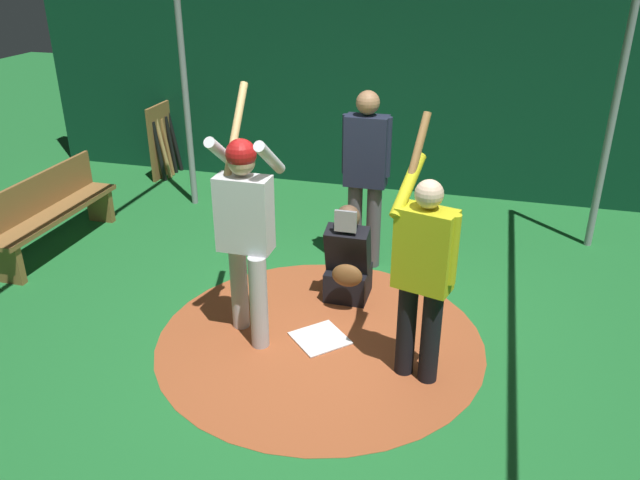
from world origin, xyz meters
TOP-DOWN VIEW (x-y plane):
  - ground_plane at (0.00, 0.00)m, footprint 26.31×26.31m
  - dirt_circle at (0.00, 0.00)m, footprint 2.81×2.81m
  - home_plate at (0.00, 0.00)m, footprint 0.59×0.59m
  - batter at (0.08, -0.61)m, footprint 0.68×0.49m
  - catcher at (-0.75, 0.07)m, footprint 0.58×0.40m
  - umpire at (-1.50, 0.06)m, footprint 0.23×0.49m
  - visitor at (0.27, 0.86)m, footprint 0.62×0.51m
  - back_wall at (-3.93, 0.00)m, footprint 0.22×10.31m
  - cage_frame at (0.00, 0.00)m, footprint 5.36×4.95m
  - bat_rack at (-3.68, -3.33)m, footprint 0.94×0.21m
  - bench at (-0.98, -3.34)m, footprint 1.87×0.36m

SIDE VIEW (x-z plane):
  - ground_plane at x=0.00m, z-range 0.00..0.00m
  - dirt_circle at x=0.00m, z-range 0.00..0.01m
  - home_plate at x=0.00m, z-range 0.01..0.02m
  - catcher at x=-0.75m, z-range -0.10..0.86m
  - bench at x=-0.98m, z-range 0.03..0.88m
  - bat_rack at x=-3.68m, z-range -0.03..1.02m
  - visitor at x=0.27m, z-range -0.06..1.95m
  - umpire at x=-1.50m, z-range 0.12..1.97m
  - batter at x=0.08m, z-range 0.02..2.13m
  - back_wall at x=-3.93m, z-range 0.01..3.48m
  - cage_frame at x=0.00m, z-range 0.59..3.63m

